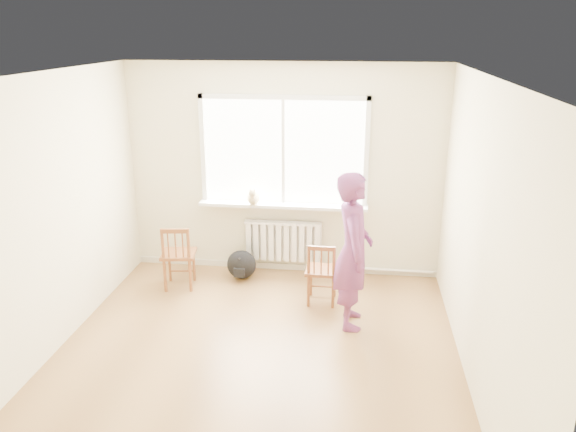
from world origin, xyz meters
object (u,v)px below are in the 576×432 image
(backpack, at_px, (242,265))
(person, at_px, (353,251))
(chair_left, at_px, (178,257))
(chair_right, at_px, (322,273))
(cat, at_px, (253,197))

(backpack, bearing_deg, person, -34.87)
(backpack, bearing_deg, chair_left, -152.49)
(chair_right, xyz_separation_m, cat, (-0.93, 0.73, 0.67))
(person, height_order, backpack, person)
(person, xyz_separation_m, backpack, (-1.42, 0.99, -0.66))
(chair_right, xyz_separation_m, person, (0.35, -0.43, 0.47))
(backpack, bearing_deg, cat, 50.33)
(chair_left, xyz_separation_m, chair_right, (1.78, -0.19, -0.03))
(chair_left, xyz_separation_m, cat, (0.85, 0.54, 0.64))
(chair_right, bearing_deg, chair_left, -5.08)
(person, distance_m, cat, 1.74)
(chair_left, bearing_deg, backpack, -160.54)
(chair_left, relative_size, chair_right, 1.08)
(chair_left, distance_m, backpack, 0.83)
(cat, bearing_deg, backpack, -133.78)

